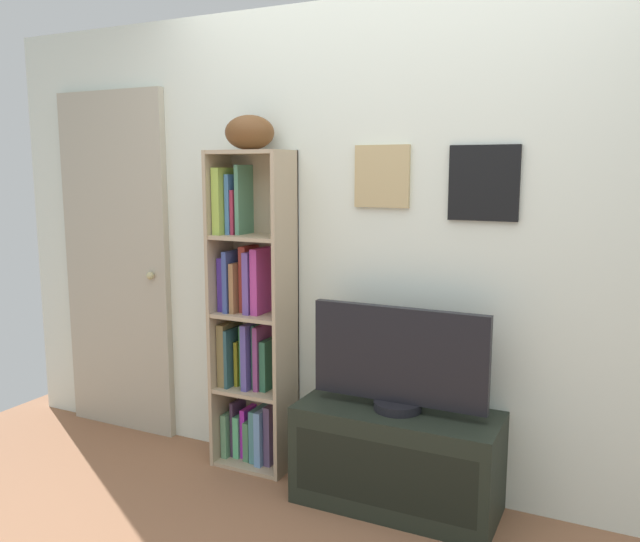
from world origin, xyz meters
TOP-DOWN VIEW (x-y plane):
  - back_wall at (0.00, 1.13)m, footprint 4.80×0.08m
  - bookshelf at (-0.75, 1.00)m, footprint 0.41×0.25m
  - football at (-0.71, 0.98)m, footprint 0.30×0.26m
  - tv_stand at (0.11, 0.90)m, footprint 0.93×0.40m
  - television at (0.11, 0.90)m, footprint 0.82×0.22m
  - door at (-1.72, 1.08)m, footprint 0.76×0.09m

SIDE VIEW (x-z plane):
  - tv_stand at x=0.11m, z-range 0.00..0.47m
  - television at x=0.11m, z-range 0.47..0.95m
  - bookshelf at x=-0.75m, z-range -0.07..1.58m
  - door at x=-1.72m, z-range 0.00..2.01m
  - back_wall at x=0.00m, z-range 0.00..2.36m
  - football at x=-0.71m, z-range 1.66..1.83m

